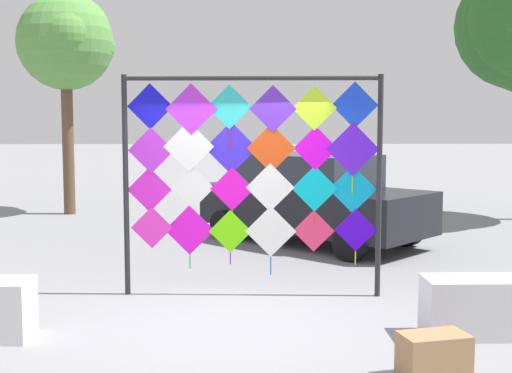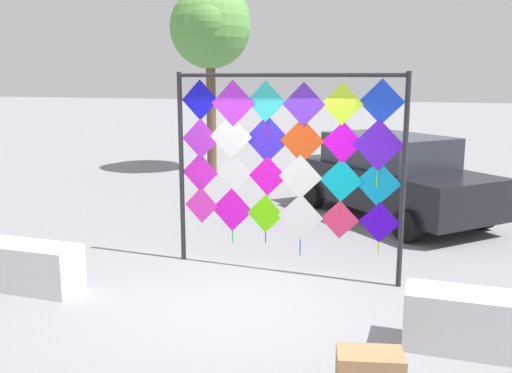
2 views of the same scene
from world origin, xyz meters
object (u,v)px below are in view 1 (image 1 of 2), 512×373
cardboard_box_large (434,355)px  kite_display_rack (252,164)px  tree_palm_like (70,41)px  parked_car (312,198)px

cardboard_box_large → kite_display_rack: bearing=119.0°
tree_palm_like → parked_car: bearing=-37.2°
kite_display_rack → parked_car: size_ratio=0.77×
kite_display_rack → tree_palm_like: size_ratio=0.62×
parked_car → kite_display_rack: bearing=-107.1°
parked_car → tree_palm_like: size_ratio=0.81×
parked_car → cardboard_box_large: (0.41, -6.65, -0.64)m
tree_palm_like → kite_display_rack: bearing=-61.6°
kite_display_rack → parked_car: 4.07m
kite_display_rack → cardboard_box_large: (1.58, -2.85, -1.52)m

